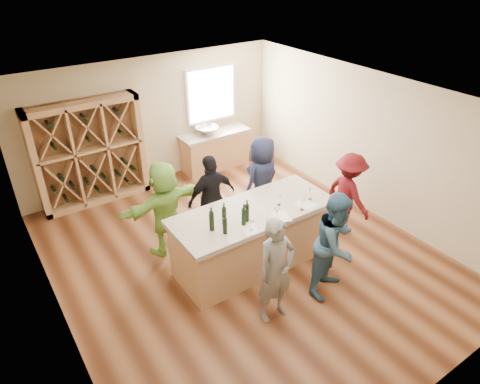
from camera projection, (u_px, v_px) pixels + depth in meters
floor at (242, 256)px, 7.62m from camera, size 6.00×7.00×0.10m
ceiling at (242, 98)px, 6.16m from camera, size 6.00×7.00×0.10m
wall_back at (151, 120)px, 9.43m from camera, size 6.00×0.10×2.80m
wall_front at (438, 327)px, 4.35m from camera, size 6.00×0.10×2.80m
wall_left at (43, 252)px, 5.41m from camera, size 0.10×7.00×2.80m
wall_right at (370, 143)px, 8.37m from camera, size 0.10×7.00×2.80m
window_frame at (211, 94)px, 9.92m from camera, size 1.30×0.06×1.30m
window_pane at (212, 95)px, 9.90m from camera, size 1.18×0.01×1.18m
wine_rack at (90, 153)px, 8.65m from camera, size 2.20×0.45×2.20m
back_counter_base at (215, 151)px, 10.34m from camera, size 1.60×0.58×0.86m
back_counter_top at (214, 133)px, 10.11m from camera, size 1.70×0.62×0.06m
sink at (207, 130)px, 9.95m from camera, size 0.54×0.54×0.19m
faucet at (203, 126)px, 10.05m from camera, size 0.02×0.02×0.30m
tasting_counter_base at (253, 239)px, 7.14m from camera, size 2.60×1.00×1.00m
tasting_counter_top at (253, 212)px, 6.87m from camera, size 2.72×1.12×0.08m
wine_bottle_a at (212, 221)px, 6.29m from camera, size 0.10×0.10×0.31m
wine_bottle_b at (225, 226)px, 6.23m from camera, size 0.09×0.09×0.27m
wine_bottle_c at (224, 216)px, 6.44m from camera, size 0.09×0.09×0.29m
wine_bottle_d at (244, 217)px, 6.42m from camera, size 0.08×0.08×0.28m
wine_bottle_e at (247, 213)px, 6.51m from camera, size 0.10×0.10×0.29m
wine_glass_a at (252, 225)px, 6.33m from camera, size 0.07×0.07×0.16m
wine_glass_b at (277, 213)px, 6.58m from camera, size 0.09×0.09×0.20m
wine_glass_c at (302, 205)px, 6.80m from camera, size 0.09×0.09×0.19m
wine_glass_d at (279, 201)px, 6.94m from camera, size 0.07×0.07×0.16m
wine_glass_e at (311, 194)px, 7.08m from camera, size 0.08×0.08×0.20m
tasting_menu_a at (250, 229)px, 6.39m from camera, size 0.27×0.32×0.00m
tasting_menu_b at (281, 216)px, 6.69m from camera, size 0.35×0.40×0.00m
tasting_menu_c at (305, 205)px, 6.99m from camera, size 0.35×0.39×0.00m
person_near_left at (276, 271)px, 5.95m from camera, size 0.61×0.45×1.67m
person_near_right at (336, 244)px, 6.42m from camera, size 0.95×0.71×1.73m
person_server at (348, 194)px, 7.86m from camera, size 0.56×1.06×1.59m
person_far_mid at (212, 197)px, 7.70m from camera, size 0.97×0.52×1.64m
person_far_right at (262, 179)px, 8.19m from camera, size 0.94×0.72×1.73m
person_far_left at (165, 208)px, 7.32m from camera, size 1.66×0.81×1.72m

